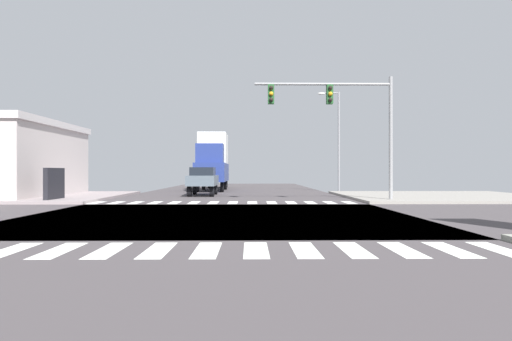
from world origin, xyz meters
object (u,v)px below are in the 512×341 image
street_lamp (336,132)px  sedan_nearside_1 (203,179)px  sedan_farside_2 (218,176)px  box_truck_leading_1 (213,160)px  traffic_signal_mast (338,109)px

street_lamp → sedan_nearside_1: size_ratio=1.85×
sedan_farside_2 → box_truck_leading_1: bearing=90.0°
traffic_signal_mast → street_lamp: 12.65m
sedan_farside_2 → box_truck_leading_1: size_ratio=0.60×
sedan_nearside_1 → box_truck_leading_1: (-0.00, 7.97, 1.45)m
traffic_signal_mast → sedan_nearside_1: bearing=139.4°
traffic_signal_mast → sedan_farside_2: 23.27m
traffic_signal_mast → street_lamp: size_ratio=0.92×
traffic_signal_mast → street_lamp: (2.19, 12.46, -0.16)m
traffic_signal_mast → box_truck_leading_1: 16.73m
street_lamp → sedan_farside_2: street_lamp is taller
sedan_farside_2 → box_truck_leading_1: (-0.00, -6.97, 1.45)m
sedan_farside_2 → box_truck_leading_1: 7.12m
sedan_nearside_1 → sedan_farside_2: bearing=-90.0°
sedan_nearside_1 → sedan_farside_2: (0.00, 14.95, 0.00)m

